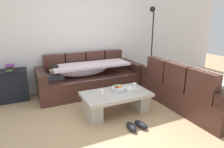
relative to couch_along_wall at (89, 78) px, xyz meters
The scene contains 13 objects.
ground_plane 1.66m from the couch_along_wall, 91.56° to the right, with size 14.00×14.00×0.00m, color tan.
back_wall 1.15m from the couch_along_wall, 94.80° to the left, with size 9.00×0.10×2.70m, color white.
couch_along_wall is the anchor object (origin of this frame).
couch_near_window 2.16m from the couch_along_wall, 45.53° to the right, with size 0.92×2.01×0.88m.
coffee_table 1.21m from the couch_along_wall, 85.19° to the right, with size 1.20×0.68×0.38m.
fruit_bowl 1.14m from the couch_along_wall, 80.37° to the right, with size 0.28×0.28×0.10m.
wine_glass_near_left 1.38m from the couch_along_wall, 99.80° to the right, with size 0.07×0.07×0.17m.
wine_glass_near_right 1.37m from the couch_along_wall, 71.99° to the right, with size 0.07×0.07×0.17m.
open_magazine 1.20m from the couch_along_wall, 68.91° to the right, with size 0.28×0.21×0.01m, color white.
side_cabinet 1.67m from the couch_along_wall, behind, with size 0.72×0.44×0.64m.
book_stack_on_cabinet 1.65m from the couch_along_wall, behind, with size 0.17×0.22×0.12m.
floor_lamp 1.96m from the couch_along_wall, ahead, with size 0.33×0.31×1.95m.
pair_of_shoes 1.84m from the couch_along_wall, 85.37° to the right, with size 0.32×0.29×0.09m.
Camera 1 is at (-1.28, -2.42, 1.65)m, focal length 30.63 mm.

